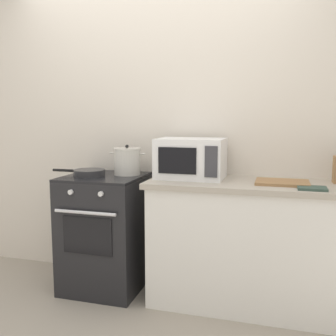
% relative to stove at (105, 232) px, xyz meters
% --- Properties ---
extents(ground_plane, '(10.00, 10.00, 0.00)m').
position_rel_stove_xyz_m(ground_plane, '(0.35, -0.60, -0.46)').
color(ground_plane, '#9E9384').
extents(back_wall, '(4.40, 0.10, 2.50)m').
position_rel_stove_xyz_m(back_wall, '(0.65, 0.37, 0.79)').
color(back_wall, silver).
rests_on(back_wall, ground_plane).
extents(lower_cabinet_right, '(1.64, 0.56, 0.88)m').
position_rel_stove_xyz_m(lower_cabinet_right, '(1.25, 0.02, -0.02)').
color(lower_cabinet_right, white).
rests_on(lower_cabinet_right, ground_plane).
extents(countertop_right, '(1.70, 0.60, 0.04)m').
position_rel_stove_xyz_m(countertop_right, '(1.25, 0.02, 0.44)').
color(countertop_right, '#ADA393').
rests_on(countertop_right, lower_cabinet_right).
extents(stove, '(0.60, 0.64, 0.92)m').
position_rel_stove_xyz_m(stove, '(0.00, 0.00, 0.00)').
color(stove, black).
rests_on(stove, ground_plane).
extents(stock_pot, '(0.30, 0.22, 0.24)m').
position_rel_stove_xyz_m(stock_pot, '(0.16, 0.10, 0.57)').
color(stock_pot, beige).
rests_on(stock_pot, stove).
extents(frying_pan, '(0.45, 0.25, 0.05)m').
position_rel_stove_xyz_m(frying_pan, '(-0.11, -0.05, 0.48)').
color(frying_pan, '#28282B').
rests_on(frying_pan, stove).
extents(microwave, '(0.50, 0.37, 0.30)m').
position_rel_stove_xyz_m(microwave, '(0.68, 0.08, 0.61)').
color(microwave, white).
rests_on(microwave, countertop_right).
extents(cutting_board, '(0.36, 0.26, 0.02)m').
position_rel_stove_xyz_m(cutting_board, '(1.35, 0.00, 0.47)').
color(cutting_board, '#997047').
rests_on(cutting_board, countertop_right).
extents(oven_mitt, '(0.18, 0.14, 0.02)m').
position_rel_stove_xyz_m(oven_mitt, '(1.53, -0.16, 0.47)').
color(oven_mitt, '#384C42').
rests_on(oven_mitt, countertop_right).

